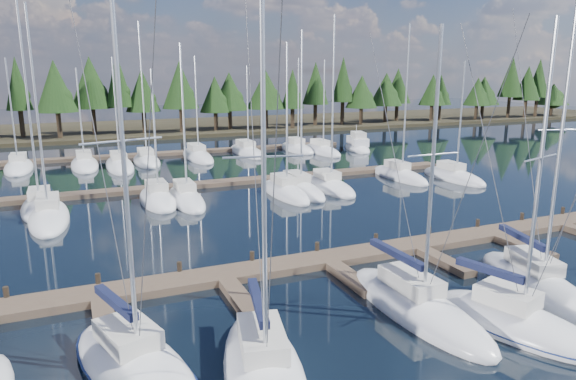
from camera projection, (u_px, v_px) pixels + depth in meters
name	position (u px, v px, depth m)	size (l,w,h in m)	color
ground	(254.00, 211.00, 39.76)	(260.00, 260.00, 0.00)	black
far_shore	(144.00, 129.00, 93.42)	(220.00, 30.00, 0.60)	#2D2719
main_dock	(330.00, 263.00, 28.39)	(44.00, 6.13, 0.90)	brown
back_docks	(196.00, 166.00, 57.25)	(50.00, 21.80, 0.40)	brown
front_sailboat_1	(134.00, 364.00, 18.44)	(5.42, 8.70, 15.30)	silver
front_sailboat_2	(264.00, 371.00, 18.01)	(4.72, 9.43, 14.55)	silver
front_sailboat_3	(416.00, 306.00, 22.99)	(3.00, 9.57, 13.17)	silver
front_sailboat_4	(513.00, 322.00, 21.53)	(5.07, 8.18, 13.34)	silver
front_sailboat_5	(536.00, 284.00, 25.33)	(4.69, 9.39, 14.52)	silver
back_sailboat_rows	(204.00, 173.00, 53.12)	(44.51, 33.68, 16.72)	silver
motor_yacht_right	(357.00, 146.00, 70.41)	(4.88, 8.61, 4.08)	silver
tree_line	(149.00, 91.00, 83.01)	(185.83, 11.24, 13.16)	black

